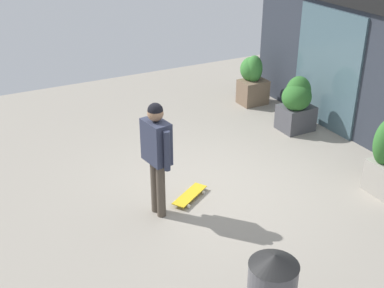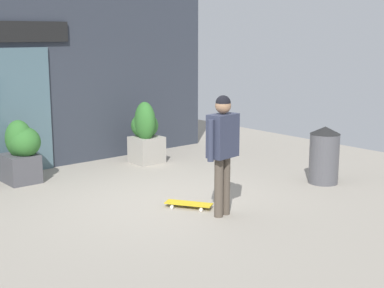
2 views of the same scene
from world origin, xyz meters
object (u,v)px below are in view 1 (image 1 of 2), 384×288
at_px(planter_box_left, 253,79).
at_px(planter_box_right, 297,103).
at_px(skateboard, 190,195).
at_px(skateboarder, 157,148).

distance_m(planter_box_left, planter_box_right, 1.66).
distance_m(skateboard, planter_box_left, 4.33).
height_order(skateboard, planter_box_left, planter_box_left).
bearing_deg(skateboarder, planter_box_left, 31.93).
bearing_deg(skateboarder, skateboard, 5.11).
bearing_deg(planter_box_right, skateboard, -66.86).
bearing_deg(skateboard, planter_box_right, -8.91).
bearing_deg(skateboarder, planter_box_right, 13.63).
distance_m(skateboarder, skateboard, 1.20).
bearing_deg(planter_box_left, planter_box_right, -2.06).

